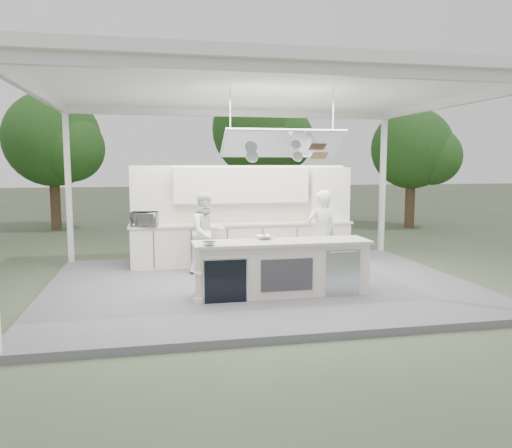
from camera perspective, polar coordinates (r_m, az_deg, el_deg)
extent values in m
plane|color=#48553A|center=(9.74, 0.45, -7.40)|extent=(90.00, 90.00, 0.00)
cube|color=#5B5B60|center=(9.73, 0.45, -7.06)|extent=(8.00, 6.00, 0.12)
cube|color=white|center=(13.49, 14.26, 4.33)|extent=(0.12, 0.12, 3.70)
cube|color=white|center=(12.30, -20.65, 3.87)|extent=(0.12, 0.12, 3.70)
cube|color=white|center=(9.54, 0.47, 15.18)|extent=(8.20, 6.20, 0.16)
cube|color=white|center=(6.74, 5.87, 17.23)|extent=(8.00, 0.12, 0.16)
cube|color=white|center=(12.35, -2.41, 12.53)|extent=(8.00, 0.12, 0.16)
cube|color=white|center=(9.51, -23.90, 13.65)|extent=(0.12, 6.00, 0.16)
cube|color=white|center=(11.01, 21.28, 12.77)|extent=(0.12, 6.00, 0.16)
cube|color=white|center=(8.62, 3.05, 9.18)|extent=(2.00, 0.71, 0.43)
cube|color=white|center=(8.62, 3.05, 9.18)|extent=(2.06, 0.76, 0.46)
cylinder|color=white|center=(8.47, -2.97, 12.44)|extent=(0.02, 0.02, 0.95)
cylinder|color=white|center=(8.92, 8.80, 12.09)|extent=(0.02, 0.02, 0.95)
cylinder|color=silver|center=(8.65, -0.45, 7.72)|extent=(0.22, 0.14, 0.21)
cylinder|color=silver|center=(8.79, 4.79, 7.68)|extent=(0.18, 0.12, 0.18)
cube|color=brown|center=(8.93, 7.24, 7.77)|extent=(0.28, 0.18, 0.12)
cube|color=beige|center=(8.80, 2.96, -5.15)|extent=(3.00, 0.70, 0.90)
cube|color=beige|center=(8.72, 2.98, -2.09)|extent=(3.10, 0.78, 0.05)
cylinder|color=beige|center=(8.22, -6.65, -5.99)|extent=(0.11, 0.11, 0.92)
cube|color=black|center=(8.28, -3.51, -6.56)|extent=(0.70, 0.04, 0.72)
cube|color=silver|center=(8.28, -3.51, -6.56)|extent=(0.74, 0.03, 0.72)
cube|color=#36353A|center=(8.47, 3.57, -5.84)|extent=(0.90, 0.02, 0.55)
cube|color=silver|center=(8.78, 9.91, -5.47)|extent=(0.62, 0.02, 0.78)
cube|color=beige|center=(11.45, -1.53, -2.33)|extent=(5.00, 0.65, 0.90)
cube|color=beige|center=(11.39, -1.54, 0.03)|extent=(5.08, 0.72, 0.05)
cube|color=beige|center=(11.66, -1.80, 1.18)|extent=(5.00, 0.10, 2.25)
cube|color=beige|center=(11.48, -1.70, 4.47)|extent=(3.10, 0.38, 0.80)
cube|color=beige|center=(11.99, 8.30, 3.31)|extent=(0.90, 0.45, 1.30)
cube|color=brown|center=(11.99, 8.30, 3.31)|extent=(0.84, 0.40, 0.03)
cylinder|color=silver|center=(11.87, 8.03, 0.66)|extent=(0.20, 0.20, 0.12)
cylinder|color=black|center=(11.85, 8.04, 1.43)|extent=(0.17, 0.17, 0.20)
cylinder|color=black|center=(11.99, 9.60, 0.65)|extent=(0.16, 0.16, 0.10)
cone|color=black|center=(11.98, 9.62, 1.45)|extent=(0.14, 0.14, 0.24)
cylinder|color=#4F3827|center=(19.60, -21.95, 2.43)|extent=(0.36, 0.36, 2.10)
sphere|color=#2A5B21|center=(19.57, -22.25, 8.98)|extent=(3.40, 3.40, 3.40)
sphere|color=#2A5B21|center=(18.95, -20.44, 8.12)|extent=(2.38, 2.38, 2.38)
cylinder|color=#4F3827|center=(21.73, 0.30, 3.78)|extent=(0.36, 0.36, 2.45)
sphere|color=#2A5B21|center=(21.75, 0.31, 10.71)|extent=(4.00, 4.00, 4.00)
sphere|color=#2A5B21|center=(21.32, 2.78, 9.70)|extent=(2.80, 2.80, 2.80)
cylinder|color=#4F3827|center=(19.72, 17.17, 2.39)|extent=(0.36, 0.36, 1.92)
sphere|color=#2A5B21|center=(19.67, 17.38, 8.25)|extent=(3.00, 3.00, 3.00)
sphere|color=#2A5B21|center=(19.57, 19.54, 7.29)|extent=(2.10, 2.10, 2.10)
imported|color=white|center=(9.99, 7.47, -1.21)|extent=(0.71, 0.54, 1.78)
imported|color=white|center=(10.56, -5.63, -0.94)|extent=(1.02, 0.92, 1.70)
imported|color=#B8BBBF|center=(11.00, -12.63, 0.56)|extent=(0.61, 0.47, 0.31)
imported|color=silver|center=(8.89, 0.98, -1.52)|extent=(0.37, 0.37, 0.07)
imported|color=#B6B8BD|center=(8.23, -5.37, -2.23)|extent=(0.29, 0.29, 0.07)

